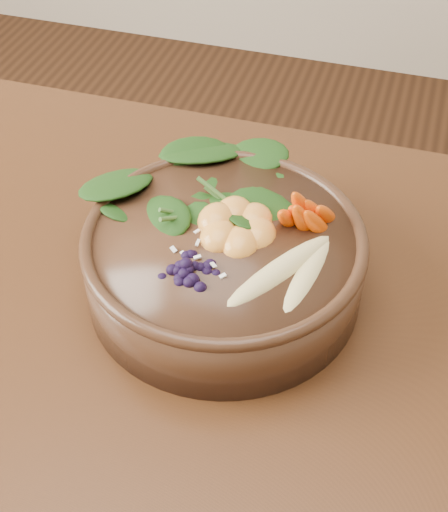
{
  "coord_description": "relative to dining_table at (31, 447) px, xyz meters",
  "views": [
    {
      "loc": [
        0.28,
        -0.29,
        1.25
      ],
      "look_at": [
        0.14,
        0.16,
        0.79
      ],
      "focal_mm": 50.0,
      "sensor_mm": 36.0,
      "label": 1
    }
  ],
  "objects": [
    {
      "name": "carrot_cluster",
      "position": [
        0.21,
        0.21,
        0.2
      ],
      "size": [
        0.07,
        0.07,
        0.07
      ],
      "primitive_type": null,
      "rotation": [
        0.0,
        0.0,
        -0.4
      ],
      "color": "#ED4805",
      "rests_on": "stoneware_bowl"
    },
    {
      "name": "stoneware_bowl",
      "position": [
        0.14,
        0.16,
        0.13
      ],
      "size": [
        0.34,
        0.34,
        0.07
      ],
      "primitive_type": "cylinder",
      "rotation": [
        0.0,
        0.0,
        -0.4
      ],
      "color": "#442918",
      "rests_on": "dining_table"
    },
    {
      "name": "kale_heap",
      "position": [
        0.12,
        0.23,
        0.18
      ],
      "size": [
        0.21,
        0.2,
        0.04
      ],
      "primitive_type": null,
      "rotation": [
        0.0,
        0.0,
        -0.4
      ],
      "color": "#1B420F",
      "rests_on": "stoneware_bowl"
    },
    {
      "name": "blueberry_pile",
      "position": [
        0.12,
        0.11,
        0.18
      ],
      "size": [
        0.14,
        0.13,
        0.04
      ],
      "primitive_type": null,
      "rotation": [
        0.0,
        0.0,
        -0.4
      ],
      "color": "black",
      "rests_on": "stoneware_bowl"
    },
    {
      "name": "dining_table",
      "position": [
        0.0,
        0.0,
        0.0
      ],
      "size": [
        1.6,
        0.9,
        0.75
      ],
      "color": "#331C0C",
      "rests_on": "ground"
    },
    {
      "name": "coconut_flakes",
      "position": [
        0.13,
        0.15,
        0.17
      ],
      "size": [
        0.1,
        0.09,
        0.01
      ],
      "primitive_type": null,
      "rotation": [
        0.0,
        0.0,
        -0.4
      ],
      "color": "white",
      "rests_on": "stoneware_bowl"
    },
    {
      "name": "banana_halves",
      "position": [
        0.21,
        0.14,
        0.17
      ],
      "size": [
        0.09,
        0.14,
        0.02
      ],
      "rotation": [
        0.0,
        0.0,
        -0.4
      ],
      "color": "#E0CC84",
      "rests_on": "stoneware_bowl"
    },
    {
      "name": "mandarin_cluster",
      "position": [
        0.15,
        0.18,
        0.18
      ],
      "size": [
        0.1,
        0.1,
        0.03
      ],
      "primitive_type": null,
      "rotation": [
        0.0,
        0.0,
        -0.4
      ],
      "color": "orange",
      "rests_on": "stoneware_bowl"
    }
  ]
}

